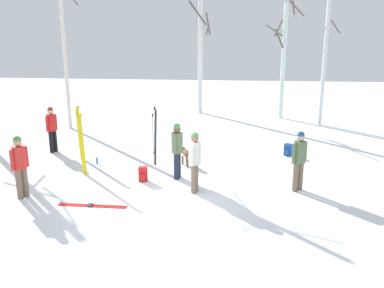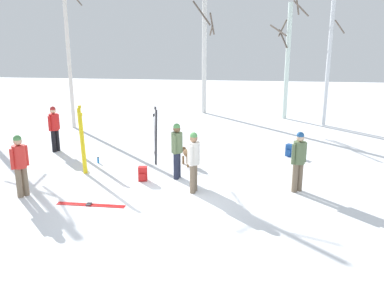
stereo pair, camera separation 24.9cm
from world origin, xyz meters
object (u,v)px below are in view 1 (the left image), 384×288
ski_pair_planted_0 (155,137)px  water_bottle_0 (97,161)px  ski_poles_0 (153,133)px  person_0 (195,158)px  person_2 (52,126)px  ski_pair_planted_2 (80,133)px  ski_pair_planted_1 (82,145)px  ski_pair_lying_0 (92,206)px  birch_tree_4 (326,41)px  person_4 (177,147)px  birch_tree_1 (63,39)px  person_3 (20,163)px  birch_tree_3 (283,58)px  backpack_1 (288,150)px  person_1 (299,157)px  backpack_0 (143,174)px  water_bottle_1 (191,154)px  birch_tree_2 (201,53)px  dog (186,154)px

ski_pair_planted_0 → water_bottle_0: (-2.04, -0.01, -0.89)m
ski_poles_0 → person_0: bearing=-61.8°
person_2 → ski_pair_planted_2: (1.37, -0.80, -0.03)m
ski_pair_planted_0 → ski_pair_planted_1: ski_pair_planted_0 is taller
person_0 → ski_pair_lying_0: person_0 is taller
birch_tree_4 → person_4: bearing=-124.9°
person_2 → birch_tree_4: bearing=28.9°
ski_pair_lying_0 → birch_tree_1: size_ratio=0.23×
person_3 → birch_tree_3: 14.42m
birch_tree_3 → person_2: bearing=-140.8°
birch_tree_3 → backpack_1: bearing=-93.6°
person_3 → water_bottle_0: 3.38m
ski_pair_planted_0 → ski_pair_planted_2: 2.79m
person_1 → ski_pair_planted_1: size_ratio=0.87×
ski_pair_planted_1 → backpack_0: ski_pair_planted_1 is taller
ski_pair_planted_0 → backpack_1: (4.56, 1.66, -0.78)m
birch_tree_1 → birch_tree_3: 10.73m
person_1 → backpack_0: person_1 is taller
person_4 → ski_pair_planted_1: 2.98m
person_0 → birch_tree_3: size_ratio=0.28×
ski_pair_lying_0 → water_bottle_1: bearing=65.5°
person_4 → birch_tree_2: size_ratio=0.27×
birch_tree_3 → ski_pair_planted_2: bearing=-133.2°
ski_pair_planted_1 → birch_tree_1: 7.66m
person_3 → water_bottle_1: 5.96m
ski_pair_planted_1 → birch_tree_3: 12.27m
ski_pair_lying_0 → person_3: bearing=170.0°
birch_tree_4 → ski_poles_0: bearing=-140.0°
person_3 → water_bottle_1: person_3 is taller
dog → birch_tree_1: bearing=140.7°
person_0 → birch_tree_1: bearing=131.9°
person_3 → birch_tree_2: bearing=73.9°
birch_tree_1 → ski_pair_planted_2: bearing=-63.8°
dog → birch_tree_1: (-6.12, 5.01, 3.71)m
person_2 → person_3: 4.47m
backpack_1 → water_bottle_1: size_ratio=1.67×
water_bottle_1 → birch_tree_2: 9.19m
person_1 → ski_pair_lying_0: (-5.40, -1.67, -0.97)m
ski_pair_lying_0 → ski_pair_planted_0: bearing=73.9°
person_4 → backpack_1: person_4 is taller
ski_pair_planted_2 → person_1: bearing=-17.3°
person_0 → birch_tree_4: size_ratio=0.22×
person_4 → backpack_0: bearing=-160.2°
person_2 → water_bottle_0: bearing=-30.5°
backpack_1 → birch_tree_3: birch_tree_3 is taller
person_1 → ski_pair_planted_1: bearing=174.0°
person_0 → ski_poles_0: bearing=118.2°
person_3 → person_1: bearing=10.0°
person_3 → backpack_1: person_3 is taller
ski_pair_planted_0 → backpack_1: ski_pair_planted_0 is taller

